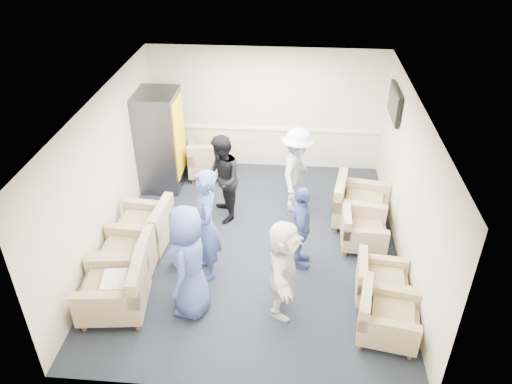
# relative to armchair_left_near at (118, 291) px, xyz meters

# --- Properties ---
(floor) EXTENTS (6.00, 6.00, 0.00)m
(floor) POSITION_rel_armchair_left_near_xyz_m (1.88, 1.74, -0.38)
(floor) COLOR black
(floor) RESTS_ON ground
(ceiling) EXTENTS (6.00, 6.00, 0.00)m
(ceiling) POSITION_rel_armchair_left_near_xyz_m (1.88, 1.74, 2.32)
(ceiling) COLOR white
(ceiling) RESTS_ON back_wall
(back_wall) EXTENTS (5.00, 0.02, 2.70)m
(back_wall) POSITION_rel_armchair_left_near_xyz_m (1.88, 4.74, 0.97)
(back_wall) COLOR beige
(back_wall) RESTS_ON floor
(front_wall) EXTENTS (5.00, 0.02, 2.70)m
(front_wall) POSITION_rel_armchair_left_near_xyz_m (1.88, -1.26, 0.97)
(front_wall) COLOR beige
(front_wall) RESTS_ON floor
(left_wall) EXTENTS (0.02, 6.00, 2.70)m
(left_wall) POSITION_rel_armchair_left_near_xyz_m (-0.62, 1.74, 0.97)
(left_wall) COLOR beige
(left_wall) RESTS_ON floor
(right_wall) EXTENTS (0.02, 6.00, 2.70)m
(right_wall) POSITION_rel_armchair_left_near_xyz_m (4.38, 1.74, 0.97)
(right_wall) COLOR beige
(right_wall) RESTS_ON floor
(chair_rail) EXTENTS (4.98, 0.04, 0.06)m
(chair_rail) POSITION_rel_armchair_left_near_xyz_m (1.88, 4.72, 0.52)
(chair_rail) COLOR white
(chair_rail) RESTS_ON back_wall
(tv) EXTENTS (0.10, 1.00, 0.58)m
(tv) POSITION_rel_armchair_left_near_xyz_m (4.32, 3.54, 1.67)
(tv) COLOR black
(tv) RESTS_ON right_wall
(armchair_left_near) EXTENTS (1.05, 1.05, 0.76)m
(armchair_left_near) POSITION_rel_armchair_left_near_xyz_m (0.00, 0.00, 0.00)
(armchair_left_near) COLOR #9E8666
(armchair_left_near) RESTS_ON floor
(armchair_left_mid) EXTENTS (0.90, 0.90, 0.71)m
(armchair_left_mid) POSITION_rel_armchair_left_near_xyz_m (-0.06, 0.87, -0.02)
(armchair_left_mid) COLOR #9E8666
(armchair_left_mid) RESTS_ON floor
(armchair_left_far) EXTENTS (0.99, 0.99, 0.74)m
(armchair_left_far) POSITION_rel_armchair_left_near_xyz_m (-0.01, 1.58, -0.01)
(armchair_left_far) COLOR #9E8666
(armchair_left_far) RESTS_ON floor
(armchair_right_near) EXTENTS (0.95, 0.95, 0.66)m
(armchair_right_near) POSITION_rel_armchair_left_near_xyz_m (3.87, -0.16, -0.05)
(armchair_right_near) COLOR #9E8666
(armchair_right_near) RESTS_ON floor
(armchair_right_midnear) EXTENTS (0.84, 0.84, 0.61)m
(armchair_right_midnear) POSITION_rel_armchair_left_near_xyz_m (3.88, 0.57, -0.07)
(armchair_right_midnear) COLOR #9E8666
(armchair_right_midnear) RESTS_ON floor
(armchair_right_midfar) EXTENTS (0.79, 0.79, 0.61)m
(armchair_right_midfar) POSITION_rel_armchair_left_near_xyz_m (3.73, 1.90, -0.07)
(armchair_right_midfar) COLOR #9E8666
(armchair_right_midfar) RESTS_ON floor
(armchair_right_far) EXTENTS (1.10, 1.10, 0.76)m
(armchair_right_far) POSITION_rel_armchair_left_near_xyz_m (3.72, 2.60, -0.00)
(armchair_right_far) COLOR #9E8666
(armchair_right_far) RESTS_ON floor
(armchair_corner) EXTENTS (1.06, 1.06, 0.74)m
(armchair_corner) POSITION_rel_armchair_left_near_xyz_m (0.70, 4.16, -0.01)
(armchair_corner) COLOR #9E8666
(armchair_corner) RESTS_ON floor
(vending_machine) EXTENTS (0.83, 0.98, 2.06)m
(vending_machine) POSITION_rel_armchair_left_near_xyz_m (-0.21, 3.70, 0.65)
(vending_machine) COLOR #47474E
(vending_machine) RESTS_ON floor
(backpack) EXTENTS (0.32, 0.27, 0.46)m
(backpack) POSITION_rel_armchair_left_near_xyz_m (0.70, 1.13, -0.14)
(backpack) COLOR black
(backpack) RESTS_ON floor
(pillow) EXTENTS (0.40, 0.50, 0.13)m
(pillow) POSITION_rel_armchair_left_near_xyz_m (-0.02, -0.01, 0.19)
(pillow) COLOR white
(pillow) RESTS_ON armchair_left_near
(person_front_left) EXTENTS (0.66, 0.94, 1.81)m
(person_front_left) POSITION_rel_armchair_left_near_xyz_m (1.08, 0.13, 0.53)
(person_front_left) COLOR #3C4D92
(person_front_left) RESTS_ON floor
(person_mid_left) EXTENTS (0.63, 0.80, 1.91)m
(person_mid_left) POSITION_rel_armchair_left_near_xyz_m (1.18, 0.95, 0.58)
(person_mid_left) COLOR #3C4D92
(person_mid_left) RESTS_ON floor
(person_back_left) EXTENTS (0.86, 0.98, 1.71)m
(person_back_left) POSITION_rel_armchair_left_near_xyz_m (1.21, 2.55, 0.47)
(person_back_left) COLOR black
(person_back_left) RESTS_ON floor
(person_back_right) EXTENTS (0.88, 1.23, 1.71)m
(person_back_right) POSITION_rel_armchair_left_near_xyz_m (2.59, 2.98, 0.48)
(person_back_right) COLOR silver
(person_back_right) RESTS_ON floor
(person_mid_right) EXTENTS (0.37, 0.88, 1.50)m
(person_mid_right) POSITION_rel_armchair_left_near_xyz_m (2.67, 1.30, 0.37)
(person_mid_right) COLOR #3C4D92
(person_mid_right) RESTS_ON floor
(person_front_right) EXTENTS (0.62, 1.50, 1.58)m
(person_front_right) POSITION_rel_armchair_left_near_xyz_m (2.42, 0.24, 0.41)
(person_front_right) COLOR silver
(person_front_right) RESTS_ON floor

